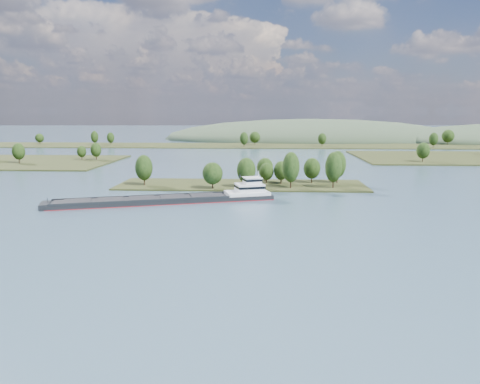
{
  "coord_description": "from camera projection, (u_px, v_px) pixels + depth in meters",
  "views": [
    {
      "loc": [
        9.45,
        -7.99,
        29.92
      ],
      "look_at": [
        2.11,
        130.0,
        6.0
      ],
      "focal_mm": 35.0,
      "sensor_mm": 36.0,
      "label": 1
    }
  ],
  "objects": [
    {
      "name": "ground",
      "position": [
        231.0,
        219.0,
        131.53
      ],
      "size": [
        1800.0,
        1800.0,
        0.0
      ],
      "primitive_type": "plane",
      "color": "#3E576B",
      "rests_on": "ground"
    },
    {
      "name": "tree_island",
      "position": [
        257.0,
        176.0,
        188.22
      ],
      "size": [
        100.0,
        30.36,
        15.26
      ],
      "color": "#282E14",
      "rests_on": "ground"
    },
    {
      "name": "back_shoreline",
      "position": [
        266.0,
        145.0,
        406.18
      ],
      "size": [
        900.0,
        60.0,
        14.69
      ],
      "color": "#282E14",
      "rests_on": "ground"
    },
    {
      "name": "hill_west",
      "position": [
        312.0,
        139.0,
        502.3
      ],
      "size": [
        320.0,
        160.0,
        44.0
      ],
      "primitive_type": "ellipsoid",
      "color": "#34452F",
      "rests_on": "ground"
    },
    {
      "name": "cargo_barge",
      "position": [
        178.0,
        198.0,
        156.04
      ],
      "size": [
        74.33,
        31.12,
        10.17
      ],
      "color": "black",
      "rests_on": "ground"
    }
  ]
}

